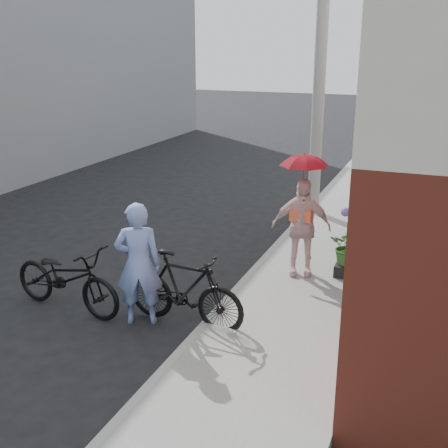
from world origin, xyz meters
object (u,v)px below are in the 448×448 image
Objects in this scene: bike_left at (67,278)px; utility_pole at (320,69)px; officer at (138,264)px; kimono_woman at (301,227)px; bike_right at (185,290)px; planter at (347,270)px.

utility_pole is at bearing -13.63° from bike_left.
officer is 1.08× the size of kimono_woman.
bike_right is 1.10× the size of kimono_woman.
kimono_woman is 1.14m from planter.
kimono_woman reaches higher than planter.
officer is at bearing -100.50° from utility_pole.
officer is 0.78m from bike_right.
bike_left is at bearing -156.80° from kimono_woman.
kimono_woman reaches higher than bike_left.
bike_right is at bearing -75.91° from bike_left.
utility_pole reaches higher than bike_left.
planter is at bearing -47.60° from bike_left.
utility_pole is 3.62× the size of bike_right.
officer reaches higher than planter.
utility_pole is at bearing -1.02° from bike_right.
bike_left is 1.19× the size of kimono_woman.
bike_right is at bearing -132.77° from kimono_woman.
bike_left is 1.08× the size of bike_right.
bike_left is 4.03m from kimono_woman.
bike_left is 5.26× the size of planter.
utility_pole is 3.34× the size of bike_left.
bike_left is at bearing -110.93° from utility_pole.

